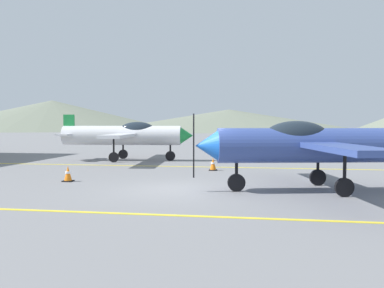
{
  "coord_description": "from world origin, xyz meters",
  "views": [
    {
      "loc": [
        2.38,
        -13.16,
        2.18
      ],
      "look_at": [
        -0.7,
        6.0,
        1.2
      ],
      "focal_mm": 38.58,
      "sensor_mm": 36.0,
      "label": 1
    }
  ],
  "objects_px": {
    "airplane_mid": "(127,135)",
    "traffic_cone_side": "(68,174)",
    "traffic_cone_front": "(213,164)",
    "car_sedan": "(249,141)",
    "airplane_near": "(315,144)"
  },
  "relations": [
    {
      "from": "airplane_mid",
      "to": "traffic_cone_side",
      "type": "xyz_separation_m",
      "value": [
        0.53,
        -8.66,
        -1.22
      ]
    },
    {
      "from": "airplane_mid",
      "to": "traffic_cone_front",
      "type": "relative_size",
      "value": 15.23
    },
    {
      "from": "airplane_mid",
      "to": "car_sedan",
      "type": "distance_m",
      "value": 10.81
    },
    {
      "from": "traffic_cone_front",
      "to": "airplane_mid",
      "type": "bearing_deg",
      "value": 142.59
    },
    {
      "from": "traffic_cone_front",
      "to": "traffic_cone_side",
      "type": "bearing_deg",
      "value": -138.12
    },
    {
      "from": "airplane_near",
      "to": "airplane_mid",
      "type": "height_order",
      "value": "same"
    },
    {
      "from": "airplane_mid",
      "to": "traffic_cone_front",
      "type": "height_order",
      "value": "airplane_mid"
    },
    {
      "from": "traffic_cone_side",
      "to": "airplane_near",
      "type": "bearing_deg",
      "value": -4.83
    },
    {
      "from": "airplane_near",
      "to": "traffic_cone_front",
      "type": "relative_size",
      "value": 15.18
    },
    {
      "from": "airplane_near",
      "to": "airplane_mid",
      "type": "xyz_separation_m",
      "value": [
        -9.36,
        9.41,
        0.0
      ]
    },
    {
      "from": "airplane_near",
      "to": "traffic_cone_side",
      "type": "distance_m",
      "value": 8.95
    },
    {
      "from": "car_sedan",
      "to": "airplane_mid",
      "type": "bearing_deg",
      "value": -129.41
    },
    {
      "from": "airplane_near",
      "to": "traffic_cone_side",
      "type": "relative_size",
      "value": 15.18
    },
    {
      "from": "traffic_cone_front",
      "to": "traffic_cone_side",
      "type": "height_order",
      "value": "same"
    },
    {
      "from": "car_sedan",
      "to": "traffic_cone_front",
      "type": "height_order",
      "value": "car_sedan"
    }
  ]
}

